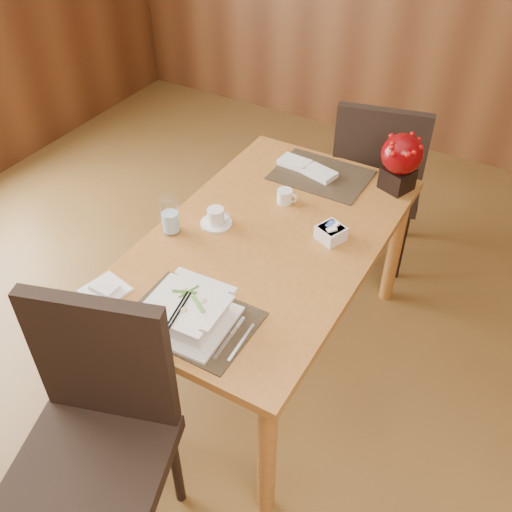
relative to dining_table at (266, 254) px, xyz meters
The scene contains 14 objects.
ground 0.89m from the dining_table, 90.00° to the right, with size 6.00×6.00×0.00m, color brown.
dining_table is the anchor object (origin of this frame).
placemat_near 0.56m from the dining_table, 90.00° to the right, with size 0.45×0.33×0.01m, color black.
placemat_far 0.56m from the dining_table, 90.00° to the left, with size 0.45×0.33×0.01m, color black.
soup_setting 0.59m from the dining_table, 89.50° to the right, with size 0.30×0.30×0.12m.
coffee_cup 0.27m from the dining_table, behind, with size 0.14×0.14×0.08m.
water_glass 0.45m from the dining_table, 155.73° to the right, with size 0.08×0.08×0.18m, color white.
creamer_jug 0.30m from the dining_table, 101.08° to the left, with size 0.09×0.09×0.06m, color silver, non-canonical shape.
sugar_caddy 0.30m from the dining_table, 27.19° to the left, with size 0.10×0.10×0.06m, color silver.
berry_decor 0.76m from the dining_table, 60.69° to the left, with size 0.19×0.19×0.28m.
napkins_far 0.57m from the dining_table, 96.90° to the left, with size 0.30×0.11×0.03m, color silver, non-canonical shape.
bread_plate 0.70m from the dining_table, 122.06° to the right, with size 0.15×0.15×0.01m, color silver.
near_chair 1.00m from the dining_table, 94.94° to the right, with size 0.62×0.63×1.07m.
far_chair 0.96m from the dining_table, 79.99° to the left, with size 0.57×0.58×1.03m.
Camera 1 is at (0.90, -1.05, 2.26)m, focal length 40.00 mm.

